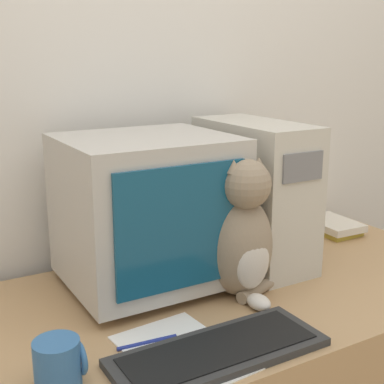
{
  "coord_description": "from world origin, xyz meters",
  "views": [
    {
      "loc": [
        -0.67,
        -0.73,
        1.34
      ],
      "look_at": [
        0.01,
        0.43,
        0.99
      ],
      "focal_mm": 50.0,
      "sensor_mm": 36.0,
      "label": 1
    }
  ],
  "objects": [
    {
      "name": "crt_monitor",
      "position": [
        -0.08,
        0.52,
        0.93
      ],
      "size": [
        0.43,
        0.39,
        0.42
      ],
      "color": "#BCB7AD",
      "rests_on": "desk"
    },
    {
      "name": "book_stack",
      "position": [
        0.69,
        0.59,
        0.74
      ],
      "size": [
        0.15,
        0.21,
        0.04
      ],
      "color": "gold",
      "rests_on": "desk"
    },
    {
      "name": "wall_back",
      "position": [
        0.0,
        0.81,
        1.25
      ],
      "size": [
        7.0,
        0.05,
        2.5
      ],
      "color": "silver",
      "rests_on": "ground_plane"
    },
    {
      "name": "keyboard",
      "position": [
        -0.11,
        0.11,
        0.73
      ],
      "size": [
        0.47,
        0.18,
        0.02
      ],
      "color": "#2D2D2D",
      "rests_on": "desk"
    },
    {
      "name": "cat",
      "position": [
        0.1,
        0.33,
        0.88
      ],
      "size": [
        0.29,
        0.23,
        0.37
      ],
      "rotation": [
        0.0,
        0.0,
        -0.05
      ],
      "color": "gray",
      "rests_on": "desk"
    },
    {
      "name": "mug",
      "position": [
        -0.44,
        0.17,
        0.77
      ],
      "size": [
        0.1,
        0.09,
        0.1
      ],
      "color": "#33669E",
      "rests_on": "desk"
    },
    {
      "name": "paper_sheet",
      "position": [
        -0.17,
        0.16,
        0.72
      ],
      "size": [
        0.23,
        0.31,
        0.0
      ],
      "color": "white",
      "rests_on": "desk"
    },
    {
      "name": "pen",
      "position": [
        -0.22,
        0.23,
        0.72
      ],
      "size": [
        0.14,
        0.02,
        0.01
      ],
      "color": "navy",
      "rests_on": "desk"
    },
    {
      "name": "computer_tower",
      "position": [
        0.28,
        0.52,
        0.93
      ],
      "size": [
        0.19,
        0.42,
        0.43
      ],
      "color": "beige",
      "rests_on": "desk"
    }
  ]
}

